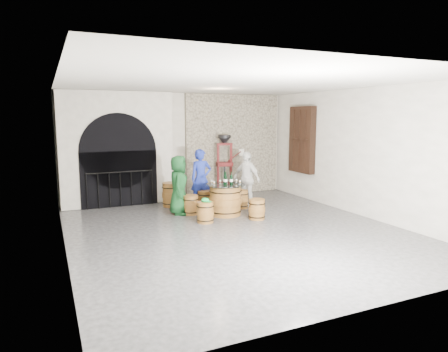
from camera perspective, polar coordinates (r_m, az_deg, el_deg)
name	(u,v)px	position (r m, az deg, el deg)	size (l,w,h in m)	color
ground	(236,230)	(8.91, 1.68, -7.78)	(8.00, 8.00, 0.00)	#2A2A2C
wall_back	(179,146)	(12.31, -6.45, 4.27)	(8.00, 8.00, 0.00)	beige
wall_front	(376,189)	(5.33, 20.88, -1.74)	(8.00, 8.00, 0.00)	beige
wall_left	(61,167)	(7.75, -22.26, 1.22)	(8.00, 8.00, 0.00)	beige
wall_right	(361,153)	(10.60, 19.04, 3.18)	(8.00, 8.00, 0.00)	beige
ceiling	(236,83)	(8.58, 1.78, 13.20)	(8.00, 8.00, 0.00)	beige
stone_facing_panel	(233,145)	(12.91, 1.28, 4.51)	(3.20, 0.12, 3.18)	#9F967F
arched_opening	(117,149)	(11.61, -15.03, 3.69)	(3.10, 0.60, 3.19)	beige
shuttered_window	(302,140)	(12.37, 11.04, 5.11)	(0.23, 1.10, 2.00)	black
barrel_table	(225,200)	(10.20, 0.18, -3.42)	(1.03, 1.03, 0.79)	brown
barrel_stool_left	(191,205)	(10.31, -4.78, -4.13)	(0.42, 0.42, 0.50)	brown
barrel_stool_far	(205,200)	(10.92, -2.76, -3.40)	(0.42, 0.42, 0.50)	brown
barrel_stool_right	(241,199)	(11.00, 2.44, -3.31)	(0.42, 0.42, 0.50)	brown
barrel_stool_near_right	(257,209)	(9.83, 4.72, -4.76)	(0.42, 0.42, 0.50)	brown
barrel_stool_near_left	(205,212)	(9.51, -2.69, -5.20)	(0.42, 0.42, 0.50)	brown
green_cap	(205,200)	(9.44, -2.68, -3.47)	(0.24, 0.19, 0.11)	#0D983B
person_green	(179,185)	(10.26, -6.49, -1.30)	(0.74, 0.48, 1.52)	#103A19
person_blue	(201,179)	(10.95, -3.30, -0.38)	(0.59, 0.39, 1.62)	navy
person_white	(246,179)	(11.20, 3.22, -0.40)	(0.90, 0.37, 1.54)	white
wine_bottle_left	(226,179)	(10.11, 0.24, -0.47)	(0.08, 0.08, 0.32)	black
wine_bottle_center	(231,179)	(10.12, 1.05, -0.46)	(0.08, 0.08, 0.32)	black
wine_bottle_right	(225,179)	(10.15, 0.11, -0.43)	(0.08, 0.08, 0.32)	black
tasting_glass_a	(214,183)	(9.98, -1.42, -1.07)	(0.05, 0.05, 0.10)	#BE8125
tasting_glass_b	(236,181)	(10.37, 1.78, -0.71)	(0.05, 0.05, 0.10)	#BE8125
tasting_glass_c	(220,182)	(10.22, -0.57, -0.84)	(0.05, 0.05, 0.10)	#BE8125
tasting_glass_d	(227,181)	(10.31, 0.42, -0.76)	(0.05, 0.05, 0.10)	#BE8125
tasting_glass_e	(240,182)	(10.17, 2.30, -0.89)	(0.05, 0.05, 0.10)	#BE8125
tasting_glass_f	(212,182)	(10.15, -1.76, -0.91)	(0.05, 0.05, 0.10)	#BE8125
side_barrel	(171,195)	(11.26, -7.58, -2.65)	(0.51, 0.51, 0.67)	brown
corking_press	(225,161)	(12.33, 0.08, 2.12)	(0.81, 0.52, 1.94)	#520F0D
control_box	(241,152)	(12.97, 2.43, 3.42)	(0.18, 0.10, 0.22)	silver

